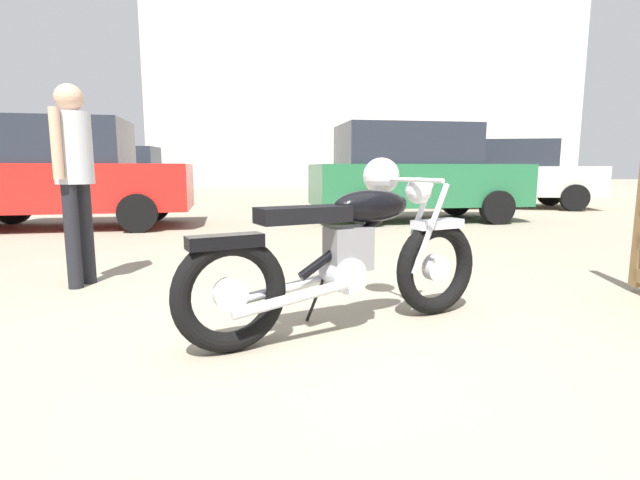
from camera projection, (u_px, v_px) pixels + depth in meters
The scene contains 8 objects.
ground_plane at pixel (345, 353), 2.55m from camera, with size 80.00×80.00×0.00m, color gray.
vintage_motorcycle at pixel (351, 250), 2.89m from camera, with size 1.89×1.14×1.07m.
bystander at pixel (74, 165), 3.87m from camera, with size 0.30×0.46×1.66m.
white_estate_far at pixel (62, 173), 7.77m from camera, with size 4.13×2.34×1.78m.
red_hatchback_near at pixel (506, 174), 11.88m from camera, with size 4.42×2.42×1.67m.
pale_sedan_back at pixel (413, 172), 8.86m from camera, with size 4.11×2.27×1.78m.
blue_hatchback_right at pixel (120, 170), 17.71m from camera, with size 3.99×2.00×1.78m.
industrial_building at pixel (359, 94), 28.89m from camera, with size 24.24×9.78×23.84m.
Camera 1 is at (-0.17, -2.43, 0.99)m, focal length 26.54 mm.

